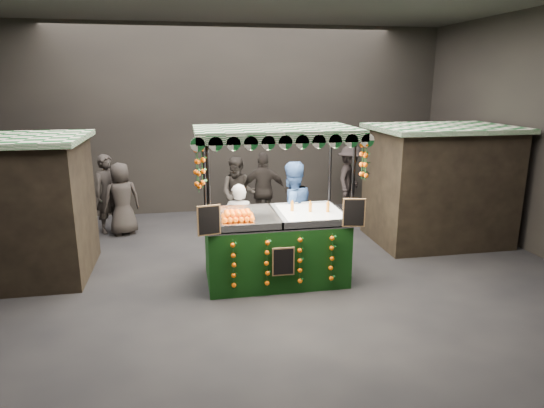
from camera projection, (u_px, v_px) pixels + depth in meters
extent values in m
plane|color=black|center=(254.00, 280.00, 8.69)|extent=(12.00, 12.00, 0.00)
cube|color=black|center=(226.00, 121.00, 12.82)|extent=(12.00, 0.10, 5.00)
cube|color=black|center=(358.00, 234.00, 3.31)|extent=(12.00, 0.10, 5.00)
cube|color=black|center=(5.00, 212.00, 8.54)|extent=(2.80, 2.00, 2.50)
cube|color=black|center=(438.00, 187.00, 10.59)|extent=(2.80, 2.00, 2.50)
cube|color=#11511E|center=(443.00, 128.00, 10.26)|extent=(3.00, 2.20, 0.10)
cube|color=black|center=(275.00, 250.00, 8.60)|extent=(2.46, 1.34, 1.12)
cube|color=silver|center=(275.00, 219.00, 8.45)|extent=(2.46, 1.34, 0.04)
cylinder|color=black|center=(210.00, 222.00, 7.58)|extent=(0.06, 0.06, 2.69)
cylinder|color=black|center=(352.00, 215.00, 8.01)|extent=(0.06, 0.06, 2.69)
cylinder|color=black|center=(205.00, 203.00, 8.79)|extent=(0.06, 0.06, 2.69)
cylinder|color=black|center=(329.00, 197.00, 9.22)|extent=(0.06, 0.06, 2.69)
cube|color=#11511E|center=(275.00, 130.00, 8.05)|extent=(2.74, 1.62, 0.09)
cube|color=white|center=(312.00, 214.00, 8.56)|extent=(1.10, 1.21, 0.09)
cube|color=black|center=(209.00, 220.00, 7.50)|extent=(0.38, 0.11, 0.49)
cube|color=black|center=(354.00, 213.00, 7.93)|extent=(0.38, 0.11, 0.49)
cube|color=black|center=(283.00, 262.00, 7.90)|extent=(0.38, 0.03, 0.49)
imported|color=gray|center=(239.00, 225.00, 9.20)|extent=(0.67, 0.50, 1.65)
imported|color=navy|center=(291.00, 212.00, 9.45)|extent=(1.17, 1.04, 2.02)
imported|color=#2E2825|center=(109.00, 194.00, 11.25)|extent=(0.82, 0.75, 1.88)
imported|color=#2C2723|center=(238.00, 194.00, 11.46)|extent=(1.05, 0.93, 1.79)
imported|color=black|center=(264.00, 191.00, 11.57)|extent=(1.15, 0.60, 1.88)
imported|color=#2B2423|center=(350.00, 180.00, 12.89)|extent=(1.26, 1.39, 1.87)
imported|color=#2E2926|center=(122.00, 199.00, 11.09)|extent=(0.98, 0.82, 1.72)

